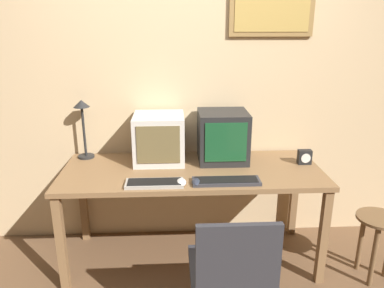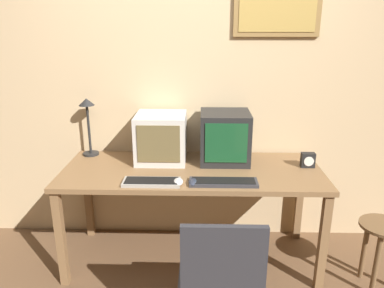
{
  "view_description": "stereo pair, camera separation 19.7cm",
  "coord_description": "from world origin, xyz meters",
  "px_view_note": "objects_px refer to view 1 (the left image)",
  "views": [
    {
      "loc": [
        -0.13,
        -1.58,
        1.78
      ],
      "look_at": [
        0.0,
        0.96,
        0.95
      ],
      "focal_mm": 35.0,
      "sensor_mm": 36.0,
      "label": 1
    },
    {
      "loc": [
        0.07,
        -1.59,
        1.78
      ],
      "look_at": [
        0.0,
        0.96,
        0.95
      ],
      "focal_mm": 35.0,
      "sensor_mm": 36.0,
      "label": 2
    }
  ],
  "objects_px": {
    "desk_lamp": "(83,119)",
    "office_chair": "(232,287)",
    "desk_clock": "(305,157)",
    "side_stool": "(377,233)",
    "keyboard_side": "(226,181)",
    "monitor_left": "(159,138)",
    "mouse_far_corner": "(181,182)",
    "mouse_near_keyboard": "(196,182)",
    "monitor_right": "(223,136)",
    "keyboard_main": "(155,183)"
  },
  "relations": [
    {
      "from": "desk_clock",
      "to": "side_stool",
      "type": "distance_m",
      "value": 0.73
    },
    {
      "from": "keyboard_main",
      "to": "mouse_far_corner",
      "type": "distance_m",
      "value": 0.18
    },
    {
      "from": "keyboard_side",
      "to": "side_stool",
      "type": "bearing_deg",
      "value": -1.87
    },
    {
      "from": "keyboard_main",
      "to": "mouse_far_corner",
      "type": "height_order",
      "value": "mouse_far_corner"
    },
    {
      "from": "monitor_right",
      "to": "mouse_far_corner",
      "type": "height_order",
      "value": "monitor_right"
    },
    {
      "from": "mouse_far_corner",
      "to": "side_stool",
      "type": "xyz_separation_m",
      "value": [
        1.38,
        -0.02,
        -0.42
      ]
    },
    {
      "from": "side_stool",
      "to": "monitor_right",
      "type": "bearing_deg",
      "value": 155.77
    },
    {
      "from": "keyboard_side",
      "to": "desk_clock",
      "type": "bearing_deg",
      "value": 26.69
    },
    {
      "from": "mouse_near_keyboard",
      "to": "desk_clock",
      "type": "xyz_separation_m",
      "value": [
        0.84,
        0.34,
        0.04
      ]
    },
    {
      "from": "keyboard_side",
      "to": "mouse_far_corner",
      "type": "relative_size",
      "value": 3.82
    },
    {
      "from": "desk_lamp",
      "to": "side_stool",
      "type": "bearing_deg",
      "value": -15.41
    },
    {
      "from": "office_chair",
      "to": "keyboard_main",
      "type": "bearing_deg",
      "value": 129.12
    },
    {
      "from": "desk_clock",
      "to": "office_chair",
      "type": "distance_m",
      "value": 1.19
    },
    {
      "from": "mouse_near_keyboard",
      "to": "monitor_left",
      "type": "bearing_deg",
      "value": 118.74
    },
    {
      "from": "monitor_left",
      "to": "keyboard_side",
      "type": "relative_size",
      "value": 0.83
    },
    {
      "from": "monitor_left",
      "to": "mouse_near_keyboard",
      "type": "bearing_deg",
      "value": -61.26
    },
    {
      "from": "mouse_near_keyboard",
      "to": "desk_lamp",
      "type": "height_order",
      "value": "desk_lamp"
    },
    {
      "from": "mouse_far_corner",
      "to": "monitor_left",
      "type": "bearing_deg",
      "value": 108.77
    },
    {
      "from": "mouse_near_keyboard",
      "to": "office_chair",
      "type": "bearing_deg",
      "value": -72.57
    },
    {
      "from": "desk_lamp",
      "to": "office_chair",
      "type": "xyz_separation_m",
      "value": [
        1.01,
        -1.1,
        -0.71
      ]
    },
    {
      "from": "desk_lamp",
      "to": "mouse_far_corner",
      "type": "bearing_deg",
      "value": -37.19
    },
    {
      "from": "keyboard_main",
      "to": "office_chair",
      "type": "xyz_separation_m",
      "value": [
        0.44,
        -0.54,
        -0.4
      ]
    },
    {
      "from": "office_chair",
      "to": "monitor_left",
      "type": "bearing_deg",
      "value": 112.89
    },
    {
      "from": "keyboard_side",
      "to": "side_stool",
      "type": "relative_size",
      "value": 0.93
    },
    {
      "from": "side_stool",
      "to": "desk_lamp",
      "type": "bearing_deg",
      "value": 164.59
    },
    {
      "from": "monitor_left",
      "to": "desk_lamp",
      "type": "height_order",
      "value": "desk_lamp"
    },
    {
      "from": "desk_clock",
      "to": "side_stool",
      "type": "relative_size",
      "value": 0.22
    },
    {
      "from": "keyboard_main",
      "to": "office_chair",
      "type": "relative_size",
      "value": 0.44
    },
    {
      "from": "keyboard_side",
      "to": "desk_lamp",
      "type": "relative_size",
      "value": 0.98
    },
    {
      "from": "monitor_left",
      "to": "mouse_far_corner",
      "type": "relative_size",
      "value": 3.18
    },
    {
      "from": "side_stool",
      "to": "mouse_far_corner",
      "type": "bearing_deg",
      "value": 179.08
    },
    {
      "from": "monitor_left",
      "to": "mouse_far_corner",
      "type": "xyz_separation_m",
      "value": [
        0.16,
        -0.46,
        -0.17
      ]
    },
    {
      "from": "desk_clock",
      "to": "desk_lamp",
      "type": "relative_size",
      "value": 0.24
    },
    {
      "from": "side_stool",
      "to": "office_chair",
      "type": "bearing_deg",
      "value": -155.07
    },
    {
      "from": "keyboard_main",
      "to": "desk_lamp",
      "type": "bearing_deg",
      "value": 135.29
    },
    {
      "from": "monitor_right",
      "to": "side_stool",
      "type": "bearing_deg",
      "value": -24.23
    },
    {
      "from": "monitor_left",
      "to": "desk_clock",
      "type": "relative_size",
      "value": 3.46
    },
    {
      "from": "monitor_left",
      "to": "keyboard_side",
      "type": "distance_m",
      "value": 0.66
    },
    {
      "from": "desk_clock",
      "to": "mouse_near_keyboard",
      "type": "bearing_deg",
      "value": -158.22
    },
    {
      "from": "desk_lamp",
      "to": "office_chair",
      "type": "distance_m",
      "value": 1.65
    },
    {
      "from": "office_chair",
      "to": "side_stool",
      "type": "relative_size",
      "value": 1.75
    },
    {
      "from": "mouse_far_corner",
      "to": "desk_lamp",
      "type": "bearing_deg",
      "value": 142.81
    },
    {
      "from": "monitor_left",
      "to": "desk_clock",
      "type": "distance_m",
      "value": 1.11
    },
    {
      "from": "desk_clock",
      "to": "side_stool",
      "type": "height_order",
      "value": "desk_clock"
    },
    {
      "from": "monitor_right",
      "to": "keyboard_side",
      "type": "distance_m",
      "value": 0.47
    },
    {
      "from": "keyboard_main",
      "to": "mouse_far_corner",
      "type": "bearing_deg",
      "value": -0.96
    },
    {
      "from": "monitor_right",
      "to": "side_stool",
      "type": "height_order",
      "value": "monitor_right"
    },
    {
      "from": "mouse_near_keyboard",
      "to": "office_chair",
      "type": "xyz_separation_m",
      "value": [
        0.17,
        -0.54,
        -0.41
      ]
    },
    {
      "from": "monitor_right",
      "to": "mouse_near_keyboard",
      "type": "xyz_separation_m",
      "value": [
        -0.23,
        -0.45,
        -0.17
      ]
    },
    {
      "from": "monitor_right",
      "to": "side_stool",
      "type": "distance_m",
      "value": 1.3
    }
  ]
}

